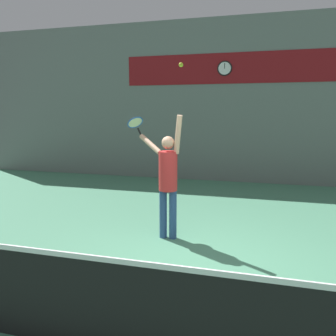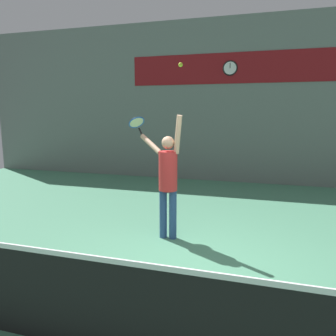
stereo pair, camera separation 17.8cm
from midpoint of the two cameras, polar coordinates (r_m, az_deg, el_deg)
The scene contains 8 objects.
ground_plane at distance 4.61m, azimuth 5.38°, elevation -18.77°, with size 18.00×18.00×0.00m, color #4C8C6B.
back_wall at distance 10.45m, azimuth 12.69°, elevation 11.21°, with size 18.00×0.10×5.00m.
sponsor_banner at distance 10.46m, azimuth 12.88°, elevation 16.65°, with size 6.76×0.02×0.90m.
scoreboard_clock at distance 10.47m, azimuth 11.26°, elevation 16.70°, with size 0.45×0.04×0.45m.
court_net at distance 3.05m, azimuth -0.74°, elevation -24.06°, with size 8.62×0.07×1.06m.
tennis_player at distance 5.61m, azimuth 0.85°, elevation -1.52°, with size 0.92×0.58×2.15m.
tennis_racket at distance 6.22m, azimuth -4.63°, elevation 7.79°, with size 0.39×0.39×0.37m.
tennis_ball at distance 5.35m, azimuth 3.20°, elevation 17.53°, with size 0.07×0.07×0.07m.
Camera 2 is at (0.85, -3.95, 2.20)m, focal length 35.00 mm.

